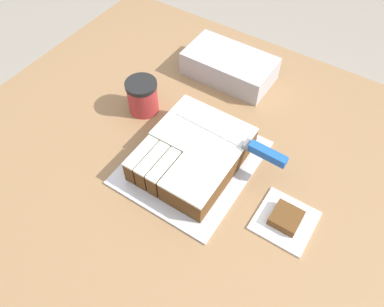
% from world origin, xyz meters
% --- Properties ---
extents(ground_plane, '(8.00, 8.00, 0.00)m').
position_xyz_m(ground_plane, '(0.00, 0.00, 0.00)').
color(ground_plane, '#9E9384').
extents(countertop, '(1.40, 1.10, 0.89)m').
position_xyz_m(countertop, '(0.00, 0.00, 0.45)').
color(countertop, '#936D47').
rests_on(countertop, ground_plane).
extents(cake_board, '(0.30, 0.35, 0.01)m').
position_xyz_m(cake_board, '(-0.05, -0.02, 0.90)').
color(cake_board, silver).
rests_on(cake_board, countertop).
extents(cake, '(0.22, 0.27, 0.07)m').
position_xyz_m(cake, '(-0.05, -0.02, 0.93)').
color(cake, brown).
rests_on(cake, cake_board).
extents(knife, '(0.31, 0.03, 0.02)m').
position_xyz_m(knife, '(0.08, 0.05, 0.98)').
color(knife, silver).
rests_on(knife, cake).
extents(coffee_cup, '(0.09, 0.09, 0.10)m').
position_xyz_m(coffee_cup, '(-0.27, 0.07, 0.94)').
color(coffee_cup, '#B23333').
rests_on(coffee_cup, countertop).
extents(paper_napkin, '(0.13, 0.13, 0.01)m').
position_xyz_m(paper_napkin, '(0.22, -0.04, 0.90)').
color(paper_napkin, white).
rests_on(paper_napkin, countertop).
extents(brownie, '(0.07, 0.07, 0.02)m').
position_xyz_m(brownie, '(0.22, -0.04, 0.91)').
color(brownie, brown).
rests_on(brownie, paper_napkin).
extents(storage_box, '(0.27, 0.15, 0.08)m').
position_xyz_m(storage_box, '(-0.14, 0.32, 0.93)').
color(storage_box, '#B2B2B7').
rests_on(storage_box, countertop).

